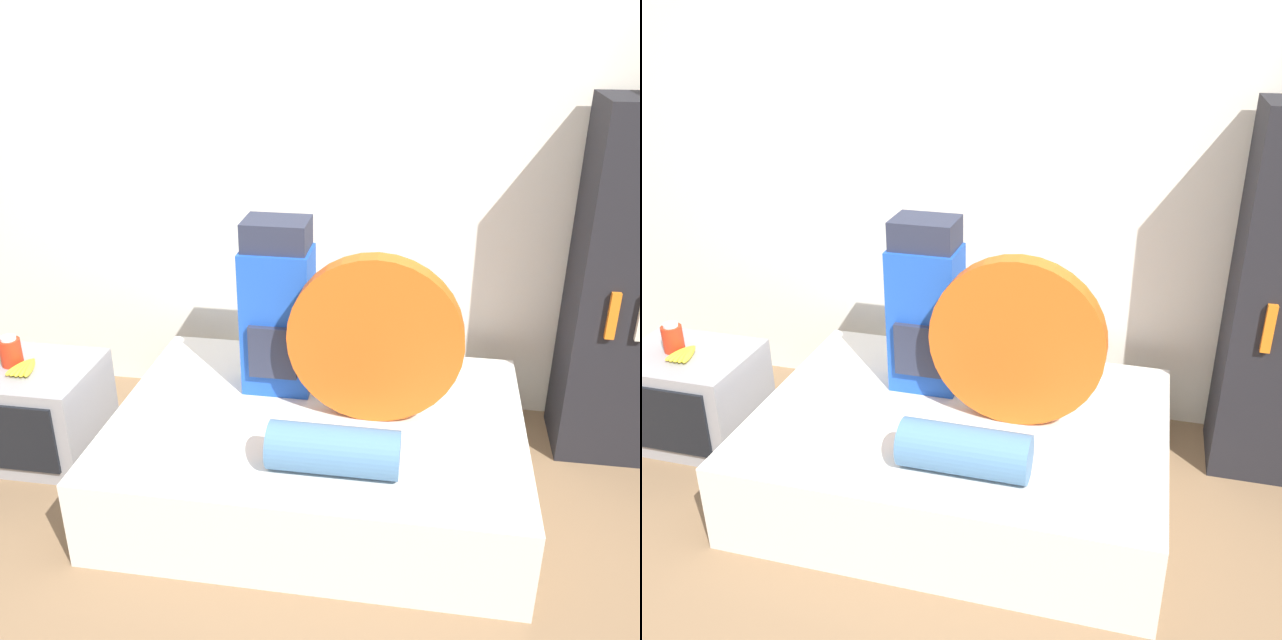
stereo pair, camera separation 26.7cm
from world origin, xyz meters
The scene contains 9 objects.
ground_plane centered at (0.00, 0.00, 0.00)m, with size 16.00×16.00×0.00m, color #846647.
wall_back centered at (0.00, 1.65, 1.30)m, with size 8.00×0.05×2.60m.
bed centered at (0.07, 0.80, 0.19)m, with size 1.75×1.29×0.39m.
backpack centered at (-0.15, 1.02, 0.77)m, with size 0.30×0.26×0.79m.
tent_bag centered at (0.30, 0.82, 0.75)m, with size 0.73×0.10×0.73m.
sleeping_roll centered at (0.19, 0.41, 0.48)m, with size 0.50×0.19×0.19m.
television centered at (-1.33, 0.86, 0.23)m, with size 0.62×0.51×0.46m.
canister centered at (-1.40, 0.88, 0.53)m, with size 0.10×0.10×0.15m.
banana_bunch centered at (-1.31, 0.83, 0.48)m, with size 0.13×0.17×0.04m.
Camera 1 is at (0.49, -1.80, 2.05)m, focal length 40.00 mm.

